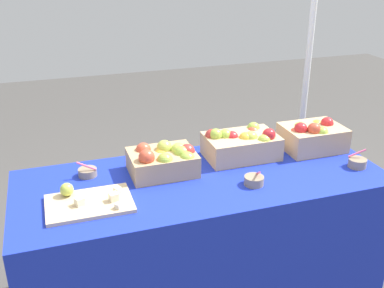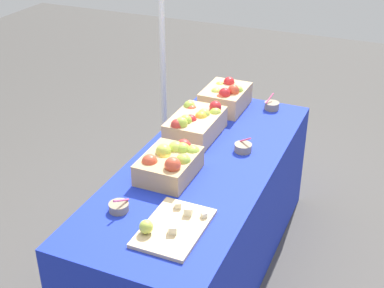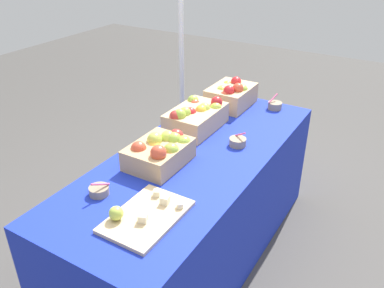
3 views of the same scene
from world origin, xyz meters
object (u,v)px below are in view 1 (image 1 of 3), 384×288
apple_crate_middle (241,144)px  apple_crate_right (164,160)px  sample_bowl_far (254,180)px  cutting_board_front (88,202)px  apple_crate_left (312,136)px  sample_bowl_near (88,172)px  tent_pole (307,77)px  sample_bowl_mid (357,163)px

apple_crate_middle → apple_crate_right: apple_crate_middle is taller
apple_crate_middle → sample_bowl_far: bearing=-102.4°
apple_crate_middle → cutting_board_front: size_ratio=1.02×
apple_crate_middle → sample_bowl_far: size_ratio=4.04×
apple_crate_left → sample_bowl_near: size_ratio=3.37×
cutting_board_front → sample_bowl_far: (0.81, -0.06, 0.01)m
tent_pole → sample_bowl_far: bearing=-132.2°
sample_bowl_mid → sample_bowl_far: sample_bowl_mid is taller
sample_bowl_near → tent_pole: (1.60, 0.55, 0.23)m
sample_bowl_near → tent_pole: size_ratio=0.05×
apple_crate_left → cutting_board_front: 1.34m
apple_crate_right → sample_bowl_mid: (1.00, -0.26, -0.05)m
cutting_board_front → sample_bowl_mid: 1.43m
sample_bowl_far → apple_crate_left: bearing=30.2°
apple_crate_left → tent_pole: size_ratio=0.17×
sample_bowl_near → tent_pole: tent_pole is taller
apple_crate_middle → apple_crate_right: size_ratio=1.17×
apple_crate_left → apple_crate_right: bearing=-178.2°
cutting_board_front → apple_crate_middle: bearing=16.4°
apple_crate_right → sample_bowl_near: bearing=167.3°
apple_crate_right → sample_bowl_near: (-0.39, 0.09, -0.05)m
apple_crate_middle → apple_crate_right: bearing=-173.1°
cutting_board_front → apple_crate_right: bearing=25.7°
apple_crate_right → cutting_board_front: bearing=-154.3°
cutting_board_front → sample_bowl_near: size_ratio=3.86×
apple_crate_right → tent_pole: (1.21, 0.64, 0.18)m
apple_crate_left → sample_bowl_near: bearing=177.3°
sample_bowl_near → sample_bowl_mid: sample_bowl_mid is taller
sample_bowl_far → tent_pole: size_ratio=0.05×
cutting_board_front → sample_bowl_mid: size_ratio=3.89×
apple_crate_left → sample_bowl_near: 1.29m
sample_bowl_mid → sample_bowl_far: (-0.61, -0.01, -0.00)m
sample_bowl_far → tent_pole: 1.24m
apple_crate_right → sample_bowl_far: bearing=-34.5°
sample_bowl_mid → tent_pole: tent_pole is taller
apple_crate_left → apple_crate_middle: apple_crate_left is taller
apple_crate_left → cutting_board_front: apple_crate_left is taller
sample_bowl_far → tent_pole: (0.82, 0.91, 0.23)m
cutting_board_front → sample_bowl_near: (0.03, 0.29, 0.01)m
apple_crate_middle → sample_bowl_near: (-0.85, 0.03, -0.06)m
apple_crate_middle → tent_pole: bearing=37.9°
apple_crate_middle → tent_pole: size_ratio=0.20×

